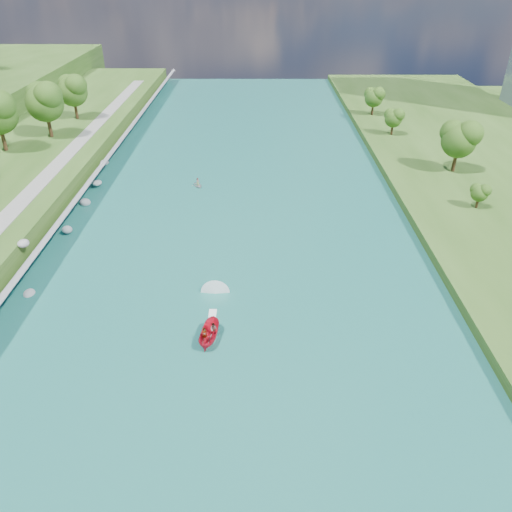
{
  "coord_description": "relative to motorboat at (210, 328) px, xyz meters",
  "views": [
    {
      "loc": [
        3.85,
        -37.02,
        35.69
      ],
      "look_at": [
        3.59,
        18.33,
        2.5
      ],
      "focal_mm": 35.0,
      "sensor_mm": 36.0,
      "label": 1
    }
  ],
  "objects": [
    {
      "name": "river_water",
      "position": [
        1.42,
        14.27,
        -0.84
      ],
      "size": [
        55.0,
        240.0,
        0.1
      ],
      "primitive_type": "cube",
      "color": "#195F5E",
      "rests_on": "ground"
    },
    {
      "name": "riprap_bank",
      "position": [
        -24.42,
        13.72,
        0.9
      ],
      "size": [
        4.27,
        236.0,
        4.45
      ],
      "color": "slate",
      "rests_on": "ground"
    },
    {
      "name": "raft",
      "position": [
        -5.64,
        41.09,
        -0.44
      ],
      "size": [
        2.75,
        3.02,
        1.57
      ],
      "rotation": [
        0.0,
        0.0,
        0.51
      ],
      "color": "#93969B",
      "rests_on": "river_water"
    },
    {
      "name": "trees_east",
      "position": [
        40.04,
        37.77,
        4.96
      ],
      "size": [
        16.61,
        136.0,
        11.23
      ],
      "color": "#285316",
      "rests_on": "berm_east"
    },
    {
      "name": "ground",
      "position": [
        1.42,
        -5.73,
        -0.89
      ],
      "size": [
        260.0,
        260.0,
        0.0
      ],
      "primitive_type": "plane",
      "color": "#2D5119",
      "rests_on": "ground"
    },
    {
      "name": "motorboat",
      "position": [
        0.0,
        0.0,
        0.0
      ],
      "size": [
        3.6,
        19.24,
        1.94
      ],
      "rotation": [
        0.0,
        0.0,
        2.97
      ],
      "color": "red",
      "rests_on": "river_water"
    }
  ]
}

